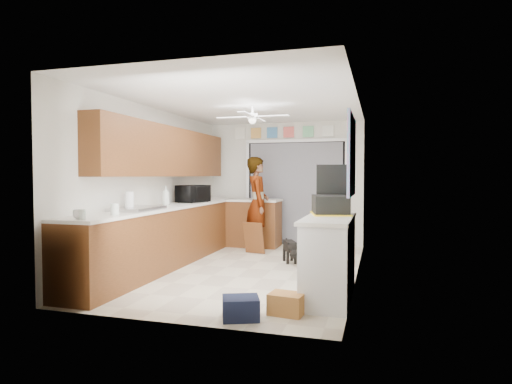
# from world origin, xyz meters

# --- Properties ---
(floor) EXTENTS (5.00, 5.00, 0.00)m
(floor) POSITION_xyz_m (0.00, 0.00, 0.00)
(floor) COLOR beige
(floor) RESTS_ON ground
(ceiling) EXTENTS (5.00, 5.00, 0.00)m
(ceiling) POSITION_xyz_m (0.00, 0.00, 2.50)
(ceiling) COLOR white
(ceiling) RESTS_ON ground
(wall_back) EXTENTS (3.20, 0.00, 3.20)m
(wall_back) POSITION_xyz_m (0.00, 2.50, 1.25)
(wall_back) COLOR beige
(wall_back) RESTS_ON ground
(wall_front) EXTENTS (3.20, 0.00, 3.20)m
(wall_front) POSITION_xyz_m (0.00, -2.50, 1.25)
(wall_front) COLOR beige
(wall_front) RESTS_ON ground
(wall_left) EXTENTS (0.00, 5.00, 5.00)m
(wall_left) POSITION_xyz_m (-1.60, 0.00, 1.25)
(wall_left) COLOR beige
(wall_left) RESTS_ON ground
(wall_right) EXTENTS (0.00, 5.00, 5.00)m
(wall_right) POSITION_xyz_m (1.60, 0.00, 1.25)
(wall_right) COLOR beige
(wall_right) RESTS_ON ground
(left_base_cabinets) EXTENTS (0.60, 4.80, 0.90)m
(left_base_cabinets) POSITION_xyz_m (-1.30, 0.00, 0.45)
(left_base_cabinets) COLOR brown
(left_base_cabinets) RESTS_ON floor
(left_countertop) EXTENTS (0.62, 4.80, 0.04)m
(left_countertop) POSITION_xyz_m (-1.29, 0.00, 0.92)
(left_countertop) COLOR white
(left_countertop) RESTS_ON left_base_cabinets
(upper_cabinets) EXTENTS (0.32, 4.00, 0.80)m
(upper_cabinets) POSITION_xyz_m (-1.44, 0.20, 1.80)
(upper_cabinets) COLOR brown
(upper_cabinets) RESTS_ON wall_left
(sink_basin) EXTENTS (0.50, 0.76, 0.06)m
(sink_basin) POSITION_xyz_m (-1.29, -1.00, 0.95)
(sink_basin) COLOR silver
(sink_basin) RESTS_ON left_countertop
(faucet) EXTENTS (0.03, 0.03, 0.22)m
(faucet) POSITION_xyz_m (-1.48, -1.00, 1.05)
(faucet) COLOR silver
(faucet) RESTS_ON left_countertop
(peninsula_base) EXTENTS (1.00, 0.60, 0.90)m
(peninsula_base) POSITION_xyz_m (-0.50, 2.00, 0.45)
(peninsula_base) COLOR brown
(peninsula_base) RESTS_ON floor
(peninsula_top) EXTENTS (1.04, 0.64, 0.04)m
(peninsula_top) POSITION_xyz_m (-0.50, 2.00, 0.92)
(peninsula_top) COLOR white
(peninsula_top) RESTS_ON peninsula_base
(back_opening_recess) EXTENTS (2.00, 0.06, 2.10)m
(back_opening_recess) POSITION_xyz_m (0.25, 2.47, 1.05)
(back_opening_recess) COLOR black
(back_opening_recess) RESTS_ON wall_back
(curtain_panel) EXTENTS (1.90, 0.03, 2.05)m
(curtain_panel) POSITION_xyz_m (0.25, 2.43, 1.05)
(curtain_panel) COLOR gray
(curtain_panel) RESTS_ON wall_back
(door_trim_left) EXTENTS (0.06, 0.04, 2.10)m
(door_trim_left) POSITION_xyz_m (-0.77, 2.44, 1.05)
(door_trim_left) COLOR white
(door_trim_left) RESTS_ON wall_back
(door_trim_right) EXTENTS (0.06, 0.04, 2.10)m
(door_trim_right) POSITION_xyz_m (1.27, 2.44, 1.05)
(door_trim_right) COLOR white
(door_trim_right) RESTS_ON wall_back
(door_trim_head) EXTENTS (2.10, 0.04, 0.06)m
(door_trim_head) POSITION_xyz_m (0.25, 2.44, 2.12)
(door_trim_head) COLOR white
(door_trim_head) RESTS_ON wall_back
(header_frame_0) EXTENTS (0.22, 0.02, 0.22)m
(header_frame_0) POSITION_xyz_m (-0.60, 2.47, 2.30)
(header_frame_0) COLOR gold
(header_frame_0) RESTS_ON wall_back
(header_frame_1) EXTENTS (0.22, 0.02, 0.22)m
(header_frame_1) POSITION_xyz_m (-0.25, 2.47, 2.30)
(header_frame_1) COLOR #447EB7
(header_frame_1) RESTS_ON wall_back
(header_frame_2) EXTENTS (0.22, 0.02, 0.22)m
(header_frame_2) POSITION_xyz_m (0.10, 2.47, 2.30)
(header_frame_2) COLOR #E05954
(header_frame_2) RESTS_ON wall_back
(header_frame_3) EXTENTS (0.22, 0.02, 0.22)m
(header_frame_3) POSITION_xyz_m (0.50, 2.47, 2.30)
(header_frame_3) COLOR #6DC086
(header_frame_3) RESTS_ON wall_back
(header_frame_4) EXTENTS (0.22, 0.02, 0.22)m
(header_frame_4) POSITION_xyz_m (0.90, 2.47, 2.30)
(header_frame_4) COLOR silver
(header_frame_4) RESTS_ON wall_back
(route66_sign) EXTENTS (0.22, 0.02, 0.26)m
(route66_sign) POSITION_xyz_m (-0.95, 2.47, 2.30)
(route66_sign) COLOR silver
(route66_sign) RESTS_ON wall_back
(right_counter_base) EXTENTS (0.50, 1.40, 0.90)m
(right_counter_base) POSITION_xyz_m (1.35, -1.20, 0.45)
(right_counter_base) COLOR white
(right_counter_base) RESTS_ON floor
(right_counter_top) EXTENTS (0.54, 1.44, 0.04)m
(right_counter_top) POSITION_xyz_m (1.34, -1.20, 0.92)
(right_counter_top) COLOR white
(right_counter_top) RESTS_ON right_counter_base
(abstract_painting) EXTENTS (0.03, 1.15, 0.95)m
(abstract_painting) POSITION_xyz_m (1.58, -1.00, 1.65)
(abstract_painting) COLOR #DA50AA
(abstract_painting) RESTS_ON wall_right
(ceiling_fan) EXTENTS (1.14, 1.14, 0.24)m
(ceiling_fan) POSITION_xyz_m (0.00, 0.20, 2.32)
(ceiling_fan) COLOR white
(ceiling_fan) RESTS_ON ceiling
(microwave) EXTENTS (0.50, 0.62, 0.30)m
(microwave) POSITION_xyz_m (-1.26, 0.76, 1.09)
(microwave) COLOR black
(microwave) RESTS_ON left_countertop
(soap_bottle) EXTENTS (0.13, 0.13, 0.31)m
(soap_bottle) POSITION_xyz_m (-1.38, -0.03, 1.10)
(soap_bottle) COLOR silver
(soap_bottle) RESTS_ON left_countertop
(cup) EXTENTS (0.18, 0.18, 0.11)m
(cup) POSITION_xyz_m (-1.25, -2.23, 0.99)
(cup) COLOR white
(cup) RESTS_ON left_countertop
(jar_a) EXTENTS (0.13, 0.13, 0.14)m
(jar_a) POSITION_xyz_m (-1.17, -1.70, 1.01)
(jar_a) COLOR silver
(jar_a) RESTS_ON left_countertop
(jar_b) EXTENTS (0.09, 0.09, 0.11)m
(jar_b) POSITION_xyz_m (-1.20, -2.25, 1.00)
(jar_b) COLOR silver
(jar_b) RESTS_ON left_countertop
(paper_towel_roll) EXTENTS (0.15, 0.15, 0.25)m
(paper_towel_roll) POSITION_xyz_m (-1.40, -1.03, 1.07)
(paper_towel_roll) COLOR white
(paper_towel_roll) RESTS_ON left_countertop
(suitcase) EXTENTS (0.52, 0.62, 0.23)m
(suitcase) POSITION_xyz_m (1.32, -0.89, 1.06)
(suitcase) COLOR black
(suitcase) RESTS_ON right_counter_top
(suitcase_rim) EXTENTS (0.57, 0.67, 0.02)m
(suitcase_rim) POSITION_xyz_m (1.32, -0.89, 0.95)
(suitcase_rim) COLOR yellow
(suitcase_rim) RESTS_ON suitcase
(suitcase_lid) EXTENTS (0.42, 0.13, 0.50)m
(suitcase_lid) POSITION_xyz_m (1.32, -0.60, 1.31)
(suitcase_lid) COLOR black
(suitcase_lid) RESTS_ON suitcase
(cardboard_box) EXTENTS (0.37, 0.30, 0.22)m
(cardboard_box) POSITION_xyz_m (1.00, -1.93, 0.11)
(cardboard_box) COLOR #C27F3D
(cardboard_box) RESTS_ON floor
(navy_crate) EXTENTS (0.44, 0.41, 0.22)m
(navy_crate) POSITION_xyz_m (0.59, -2.20, 0.11)
(navy_crate) COLOR #151B35
(navy_crate) RESTS_ON floor
(cabinet_door_panel) EXTENTS (0.41, 0.22, 0.57)m
(cabinet_door_panel) POSITION_xyz_m (-0.27, 1.19, 0.29)
(cabinet_door_panel) COLOR brown
(cabinet_door_panel) RESTS_ON floor
(man) EXTENTS (0.61, 0.74, 1.76)m
(man) POSITION_xyz_m (-0.28, 1.49, 0.88)
(man) COLOR white
(man) RESTS_ON floor
(dog) EXTENTS (0.41, 0.55, 0.40)m
(dog) POSITION_xyz_m (0.51, 0.62, 0.20)
(dog) COLOR black
(dog) RESTS_ON floor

